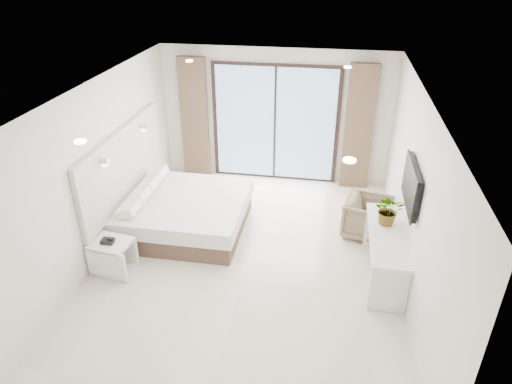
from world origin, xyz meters
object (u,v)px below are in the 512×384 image
(console_desk, at_px, (386,245))
(armchair, at_px, (368,216))
(nightstand, at_px, (113,257))
(bed, at_px, (184,213))

(console_desk, xyz_separation_m, armchair, (-0.19, 1.10, -0.19))
(nightstand, distance_m, console_desk, 4.04)
(nightstand, relative_size, console_desk, 0.38)
(bed, relative_size, nightstand, 3.27)
(nightstand, relative_size, armchair, 0.85)
(console_desk, relative_size, armchair, 2.25)
(console_desk, height_order, armchair, console_desk)
(nightstand, height_order, armchair, armchair)
(bed, xyz_separation_m, nightstand, (-0.68, -1.35, -0.04))
(bed, distance_m, nightstand, 1.51)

